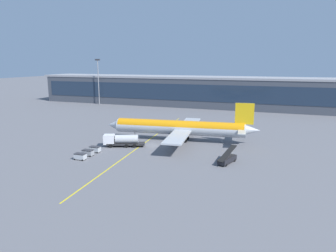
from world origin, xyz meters
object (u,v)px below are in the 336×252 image
at_px(baggage_cart_1, 88,153).
at_px(baggage_cart_2, 95,149).
at_px(fuel_tanker, 121,140).
at_px(belt_loader, 227,159).
at_px(main_airliner, 180,128).
at_px(baggage_cart_0, 80,156).

relative_size(baggage_cart_1, baggage_cart_2, 1.00).
height_order(fuel_tanker, belt_loader, belt_loader).
distance_m(belt_loader, baggage_cart_2, 32.61).
relative_size(main_airliner, baggage_cart_0, 16.25).
relative_size(belt_loader, baggage_cart_1, 2.58).
bearing_deg(baggage_cart_1, main_airliner, 53.21).
distance_m(fuel_tanker, belt_loader, 29.18).
bearing_deg(baggage_cart_2, baggage_cart_1, -87.84).
distance_m(fuel_tanker, baggage_cart_1, 10.86).
height_order(baggage_cart_1, baggage_cart_2, same).
height_order(belt_loader, baggage_cart_2, belt_loader).
xyz_separation_m(fuel_tanker, baggage_cart_1, (-3.51, -10.23, -0.96)).
distance_m(baggage_cart_0, baggage_cart_2, 6.40).
bearing_deg(belt_loader, baggage_cart_1, -169.50).
height_order(baggage_cart_0, baggage_cart_1, same).
height_order(fuel_tanker, baggage_cart_1, fuel_tanker).
distance_m(main_airliner, baggage_cart_1, 27.17).
distance_m(fuel_tanker, baggage_cart_0, 13.88).
distance_m(main_airliner, belt_loader, 22.69).
distance_m(belt_loader, baggage_cart_0, 33.54).
bearing_deg(fuel_tanker, baggage_cart_2, -117.30).
relative_size(belt_loader, baggage_cart_0, 2.58).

